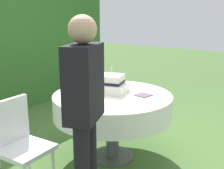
% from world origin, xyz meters
% --- Properties ---
extents(ground_plane, '(20.00, 20.00, 0.00)m').
position_xyz_m(ground_plane, '(0.00, 0.00, 0.00)').
color(ground_plane, '#476B33').
extents(cake_table, '(1.30, 1.30, 0.75)m').
position_xyz_m(cake_table, '(0.00, 0.00, 0.62)').
color(cake_table, '#4C4C51').
rests_on(cake_table, ground_plane).
extents(wedding_cake, '(0.42, 0.42, 0.29)m').
position_xyz_m(wedding_cake, '(0.06, 0.06, 0.84)').
color(wedding_cake, silver).
rests_on(wedding_cake, cake_table).
extents(serving_plate_near, '(0.14, 0.14, 0.01)m').
position_xyz_m(serving_plate_near, '(-0.38, -0.11, 0.75)').
color(serving_plate_near, white).
rests_on(serving_plate_near, cake_table).
extents(serving_plate_far, '(0.15, 0.15, 0.01)m').
position_xyz_m(serving_plate_far, '(-0.30, 0.23, 0.75)').
color(serving_plate_far, white).
rests_on(serving_plate_far, cake_table).
extents(serving_plate_left, '(0.12, 0.12, 0.01)m').
position_xyz_m(serving_plate_left, '(0.48, -0.02, 0.75)').
color(serving_plate_left, white).
rests_on(serving_plate_left, cake_table).
extents(napkin_stack, '(0.17, 0.17, 0.01)m').
position_xyz_m(napkin_stack, '(0.16, -0.29, 0.75)').
color(napkin_stack, '#6B4C60').
rests_on(napkin_stack, cake_table).
extents(garden_chair, '(0.43, 0.43, 0.89)m').
position_xyz_m(garden_chair, '(-1.05, 0.23, 0.54)').
color(garden_chair, white).
rests_on(garden_chair, ground_plane).
extents(standing_person, '(0.41, 0.32, 1.60)m').
position_xyz_m(standing_person, '(-0.93, -0.45, 0.93)').
color(standing_person, black).
rests_on(standing_person, ground_plane).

